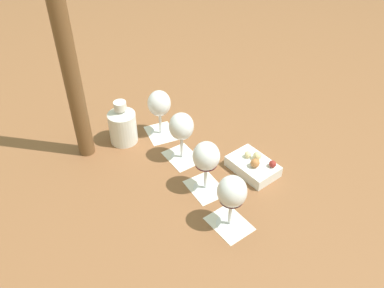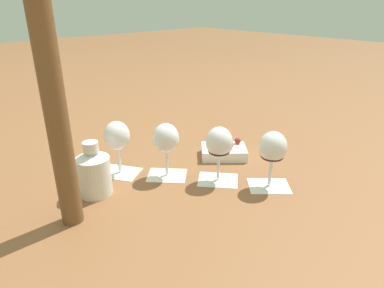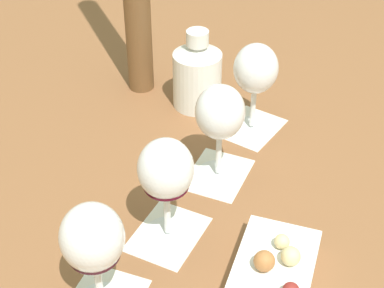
{
  "view_description": "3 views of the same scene",
  "coord_description": "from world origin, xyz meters",
  "views": [
    {
      "loc": [
        0.92,
        0.14,
        0.86
      ],
      "look_at": [
        0.0,
        -0.0,
        0.11
      ],
      "focal_mm": 38.0,
      "sensor_mm": 36.0,
      "label": 1
    },
    {
      "loc": [
        0.66,
        -0.63,
        0.51
      ],
      "look_at": [
        0.0,
        -0.0,
        0.11
      ],
      "focal_mm": 32.0,
      "sensor_mm": 36.0,
      "label": 2
    },
    {
      "loc": [
        0.28,
        0.62,
        0.63
      ],
      "look_at": [
        0.0,
        -0.0,
        0.11
      ],
      "focal_mm": 55.0,
      "sensor_mm": 36.0,
      "label": 3
    }
  ],
  "objects": [
    {
      "name": "wine_glass_0",
      "position": [
        -0.18,
        -0.14,
        0.12
      ],
      "size": [
        0.08,
        0.08,
        0.17
      ],
      "color": "white",
      "rests_on": "tasting_card_0"
    },
    {
      "name": "ceramic_vase",
      "position": [
        -0.12,
        -0.26,
        0.07
      ],
      "size": [
        0.09,
        0.09,
        0.16
      ],
      "color": "white",
      "rests_on": "ground_plane"
    },
    {
      "name": "tasting_card_3",
      "position": [
        0.19,
        0.13,
        0.0
      ],
      "size": [
        0.15,
        0.15,
        0.0
      ],
      "color": "silver",
      "rests_on": "ground_plane"
    },
    {
      "name": "tasting_card_2",
      "position": [
        0.06,
        0.05,
        0.0
      ],
      "size": [
        0.15,
        0.14,
        0.0
      ],
      "color": "silver",
      "rests_on": "ground_plane"
    },
    {
      "name": "tasting_card_0",
      "position": [
        -0.18,
        -0.14,
        0.0
      ],
      "size": [
        0.15,
        0.14,
        0.0
      ],
      "color": "silver",
      "rests_on": "ground_plane"
    },
    {
      "name": "tasting_card_1",
      "position": [
        -0.07,
        -0.05,
        0.0
      ],
      "size": [
        0.15,
        0.15,
        0.0
      ],
      "color": "silver",
      "rests_on": "ground_plane"
    },
    {
      "name": "snack_dish",
      "position": [
        -0.04,
        0.18,
        0.02
      ],
      "size": [
        0.18,
        0.18,
        0.06
      ],
      "color": "white",
      "rests_on": "ground_plane"
    },
    {
      "name": "wine_glass_2",
      "position": [
        0.06,
        0.05,
        0.12
      ],
      "size": [
        0.08,
        0.08,
        0.17
      ],
      "color": "white",
      "rests_on": "tasting_card_2"
    },
    {
      "name": "umbrella_pole",
      "position": [
        -0.05,
        -0.36,
        0.37
      ],
      "size": [
        0.05,
        0.05,
        0.75
      ],
      "color": "brown",
      "rests_on": "ground_plane"
    },
    {
      "name": "wine_glass_1",
      "position": [
        -0.07,
        -0.05,
        0.12
      ],
      "size": [
        0.08,
        0.08,
        0.17
      ],
      "color": "white",
      "rests_on": "tasting_card_1"
    },
    {
      "name": "wine_glass_3",
      "position": [
        0.19,
        0.13,
        0.12
      ],
      "size": [
        0.08,
        0.08,
        0.17
      ],
      "color": "white",
      "rests_on": "tasting_card_3"
    },
    {
      "name": "ground_plane",
      "position": [
        0.0,
        0.0,
        0.0
      ],
      "size": [
        8.0,
        8.0,
        0.0
      ],
      "primitive_type": "plane",
      "color": "brown"
    }
  ]
}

